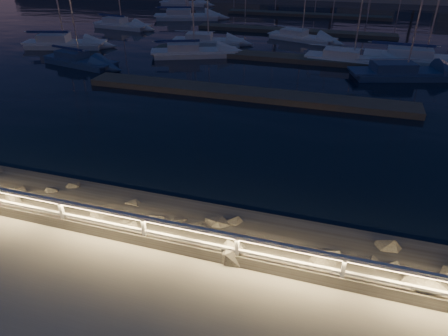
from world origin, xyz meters
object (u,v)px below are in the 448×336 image
at_px(sailboat_k, 300,36).
at_px(sailboat_n, 186,16).
at_px(sailboat_f, 192,51).
at_px(sailboat_j, 206,40).
at_px(guard_rail, 113,218).
at_px(sailboat_a, 63,43).
at_px(sailboat_g, 351,59).
at_px(sailboat_e, 121,24).
at_px(sailboat_c, 403,72).
at_px(sailboat_m, 183,2).
at_px(sailboat_b, 79,60).
at_px(sailboat_l, 421,58).

xyz_separation_m(sailboat_k, sailboat_n, (-16.13, 8.34, 0.07)).
relative_size(sailboat_f, sailboat_j, 1.10).
relative_size(guard_rail, sailboat_n, 3.03).
distance_m(sailboat_a, sailboat_j, 13.86).
bearing_deg(sailboat_g, sailboat_e, 168.29).
bearing_deg(guard_rail, sailboat_c, 66.08).
relative_size(sailboat_a, sailboat_k, 1.09).
height_order(sailboat_f, sailboat_k, sailboat_f).
height_order(sailboat_f, sailboat_m, sailboat_m).
distance_m(sailboat_a, sailboat_b, 7.07).
relative_size(sailboat_a, sailboat_e, 1.09).
relative_size(sailboat_b, sailboat_c, 0.83).
distance_m(sailboat_b, sailboat_k, 22.09).
relative_size(guard_rail, sailboat_k, 3.66).
relative_size(guard_rail, sailboat_c, 3.13).
height_order(guard_rail, sailboat_e, sailboat_e).
xyz_separation_m(sailboat_a, sailboat_k, (21.41, 10.10, -0.07)).
xyz_separation_m(sailboat_b, sailboat_g, (21.54, 7.06, 0.01)).
distance_m(sailboat_e, sailboat_j, 13.49).
bearing_deg(sailboat_n, sailboat_j, -78.90).
bearing_deg(sailboat_k, sailboat_f, -112.85).
distance_m(sailboat_j, sailboat_k, 9.84).
height_order(sailboat_c, sailboat_g, sailboat_c).
height_order(sailboat_a, sailboat_c, sailboat_c).
relative_size(sailboat_a, sailboat_g, 0.99).
bearing_deg(sailboat_b, guard_rail, -39.96).
relative_size(sailboat_j, sailboat_m, 0.90).
bearing_deg(sailboat_a, sailboat_e, 72.48).
bearing_deg(sailboat_a, sailboat_b, -59.53).
bearing_deg(sailboat_c, guard_rail, -131.87).
height_order(sailboat_g, sailboat_k, sailboat_g).
relative_size(guard_rail, sailboat_l, 2.68).
distance_m(sailboat_j, sailboat_n, 15.02).
relative_size(sailboat_b, sailboat_l, 0.71).
xyz_separation_m(guard_rail, sailboat_b, (-14.99, 19.46, -0.97)).
height_order(sailboat_e, sailboat_f, sailboat_f).
bearing_deg(sailboat_k, sailboat_a, -136.40).
xyz_separation_m(sailboat_f, sailboat_l, (19.24, 3.39, 0.03)).
height_order(sailboat_k, sailboat_m, sailboat_m).
bearing_deg(guard_rail, sailboat_f, 105.77).
bearing_deg(sailboat_k, guard_rail, -73.77).
xyz_separation_m(sailboat_a, sailboat_f, (13.10, 0.60, -0.03)).
xyz_separation_m(sailboat_a, sailboat_e, (0.24, 10.46, -0.03)).
distance_m(guard_rail, sailboat_c, 25.80).
bearing_deg(sailboat_j, sailboat_c, -28.75).
bearing_deg(sailboat_m, sailboat_g, -52.41).
bearing_deg(sailboat_n, sailboat_e, -141.01).
relative_size(guard_rail, sailboat_g, 3.32).
height_order(sailboat_e, sailboat_m, sailboat_m).
xyz_separation_m(sailboat_a, sailboat_g, (26.68, 2.20, -0.04)).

